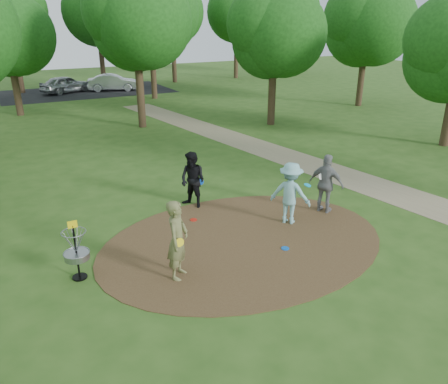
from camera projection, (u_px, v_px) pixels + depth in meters
name	position (u px, v px, depth m)	size (l,w,h in m)	color
ground	(244.00, 242.00, 12.43)	(100.00, 100.00, 0.00)	#2D5119
dirt_clearing	(244.00, 241.00, 12.43)	(8.40, 8.40, 0.02)	#47301C
footpath	(362.00, 182.00, 16.93)	(2.00, 40.00, 0.01)	#8C7A5B
parking_lot	(87.00, 92.00, 37.85)	(14.00, 8.00, 0.01)	black
player_observer_with_disc	(178.00, 240.00, 10.39)	(0.85, 0.87, 2.02)	olive
player_throwing_with_disc	(290.00, 193.00, 13.25)	(1.45, 1.43, 1.94)	#82BDC2
player_walking_with_disc	(193.00, 180.00, 14.41)	(1.06, 1.15, 1.89)	black
player_waiting_with_disc	(326.00, 184.00, 13.99)	(0.96, 1.24, 1.95)	gray
disc_ground_blue	(285.00, 248.00, 12.01)	(0.22, 0.22, 0.02)	blue
disc_ground_red	(194.00, 220.00, 13.71)	(0.22, 0.22, 0.02)	red
car_left	(66.00, 84.00, 36.93)	(1.71, 4.24, 1.44)	#999CA0
car_right	(113.00, 82.00, 38.06)	(1.50, 4.31, 1.42)	#B5B8BE
disc_golf_basket	(76.00, 246.00, 10.37)	(0.63, 0.63, 1.54)	black
tree_ring	(176.00, 37.00, 19.07)	(36.81, 45.55, 9.29)	#332316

